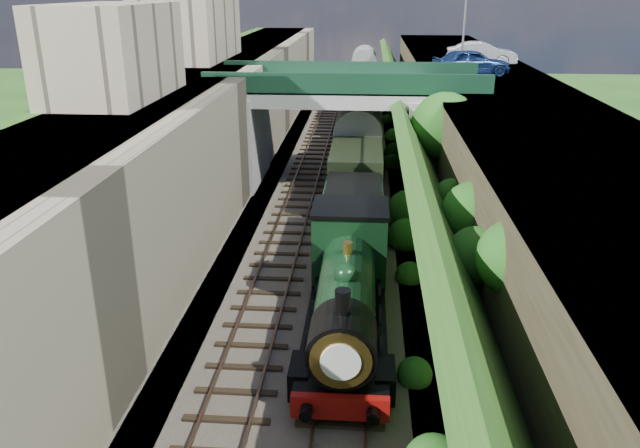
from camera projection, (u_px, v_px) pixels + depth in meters
The scene contains 20 objects.
ground at pixel (294, 448), 16.84m from camera, with size 160.00×160.00×0.00m, color #1E4714.
trackbed at pixel (334, 204), 35.44m from camera, with size 10.00×90.00×0.20m, color #473F38.
retaining_wall at pixel (236, 144), 34.62m from camera, with size 1.00×90.00×7.00m, color #756B56.
street_plateau_left at pixel (174, 143), 34.87m from camera, with size 6.00×90.00×7.00m, color #262628.
street_plateau_right at pixel (510, 155), 33.69m from camera, with size 8.00×90.00×6.25m, color #262628.
embankment_slope at pixel (426, 165), 33.53m from camera, with size 4.34×90.00×6.36m.
track_left at pixel (299, 201), 35.53m from camera, with size 2.50×90.00×0.20m.
track_right at pixel (356, 202), 35.30m from camera, with size 2.50×90.00×0.20m.
road_bridge at pixel (354, 121), 37.68m from camera, with size 16.00×6.40×7.25m.
building_far at pixel (188, 13), 41.97m from camera, with size 5.00×10.00×6.00m, color gray.
building_near at pixel (113, 51), 27.35m from camera, with size 4.00×8.00×4.00m, color gray.
tree at pixel (446, 129), 32.89m from camera, with size 3.60×3.80×6.60m.
lamppost at pixel (465, 21), 40.62m from camera, with size 0.87×0.15×6.00m.
car_blue at pixel (471, 62), 40.26m from camera, with size 2.00×4.97×1.69m, color navy.
car_silver at pixel (482, 53), 45.69m from camera, with size 1.76×5.03×1.66m, color #A2A2A7.
locomotive at pixel (347, 293), 21.23m from camera, with size 3.10×10.22×3.83m.
tender at pixel (353, 224), 28.19m from camera, with size 2.70×6.00×3.05m.
coach_front at pixel (358, 148), 39.77m from camera, with size 2.90×18.00×3.70m.
coach_middle at pixel (362, 98), 57.29m from camera, with size 2.90×18.00×3.70m.
coach_rear at pixel (364, 72), 74.80m from camera, with size 2.90×18.00×3.70m.
Camera 1 is at (1.73, -13.49, 11.66)m, focal length 35.00 mm.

